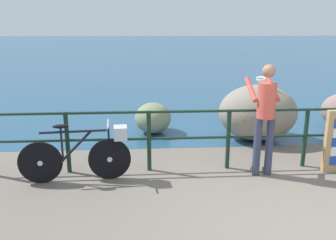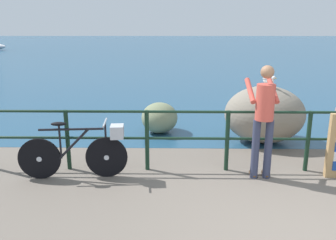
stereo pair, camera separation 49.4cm
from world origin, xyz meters
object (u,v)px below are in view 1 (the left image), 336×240
person_at_railing (265,115)px  breakwater_boulder_left (153,118)px  bicycle (85,152)px  breakwater_boulder_main (258,112)px  seagull (262,79)px

person_at_railing → breakwater_boulder_left: person_at_railing is taller
bicycle → person_at_railing: person_at_railing is taller
person_at_railing → breakwater_boulder_main: size_ratio=1.09×
breakwater_boulder_main → seagull: seagull is taller
person_at_railing → breakwater_boulder_left: (-1.70, 2.42, -0.65)m
breakwater_boulder_main → person_at_railing: bearing=-105.2°
breakwater_boulder_left → breakwater_boulder_main: bearing=-15.6°
bicycle → person_at_railing: (2.80, 0.06, 0.53)m
bicycle → breakwater_boulder_main: bearing=24.8°
person_at_railing → breakwater_boulder_left: 3.03m
breakwater_boulder_main → breakwater_boulder_left: bearing=164.4°
bicycle → seagull: size_ratio=5.49×
bicycle → breakwater_boulder_main: (3.29, 1.87, 0.12)m
breakwater_boulder_main → bicycle: bearing=-150.4°
breakwater_boulder_left → bicycle: bearing=-114.0°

